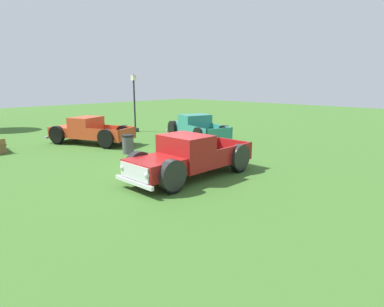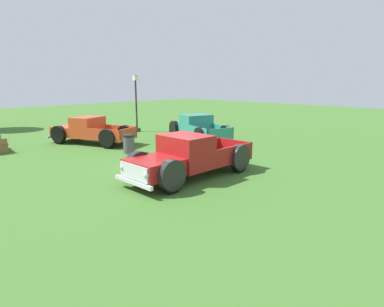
{
  "view_description": "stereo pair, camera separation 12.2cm",
  "coord_description": "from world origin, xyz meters",
  "px_view_note": "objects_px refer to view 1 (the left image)",
  "views": [
    {
      "loc": [
        -8.7,
        -9.39,
        3.56
      ],
      "look_at": [
        -0.05,
        -0.95,
        0.9
      ],
      "focal_mm": 30.86,
      "sensor_mm": 36.0,
      "label": 1
    },
    {
      "loc": [
        -8.61,
        -9.48,
        3.56
      ],
      "look_at": [
        -0.05,
        -0.95,
        0.9
      ],
      "focal_mm": 30.86,
      "sensor_mm": 36.0,
      "label": 2
    }
  ],
  "objects_px": {
    "pickup_truck_foreground": "(185,158)",
    "lamp_post_near": "(134,102)",
    "pickup_truck_behind_right": "(194,128)",
    "pickup_truck_behind_left": "(86,131)",
    "trash_can": "(128,144)"
  },
  "relations": [
    {
      "from": "pickup_truck_foreground",
      "to": "lamp_post_near",
      "type": "relative_size",
      "value": 1.33
    },
    {
      "from": "pickup_truck_behind_right",
      "to": "trash_can",
      "type": "relative_size",
      "value": 5.66
    },
    {
      "from": "pickup_truck_behind_left",
      "to": "pickup_truck_behind_right",
      "type": "xyz_separation_m",
      "value": [
        5.39,
        -3.56,
        0.0
      ]
    },
    {
      "from": "pickup_truck_behind_right",
      "to": "lamp_post_near",
      "type": "relative_size",
      "value": 1.33
    },
    {
      "from": "pickup_truck_foreground",
      "to": "lamp_post_near",
      "type": "xyz_separation_m",
      "value": [
        5.75,
        10.93,
        1.33
      ]
    },
    {
      "from": "pickup_truck_foreground",
      "to": "pickup_truck_behind_left",
      "type": "xyz_separation_m",
      "value": [
        0.98,
        9.18,
        -0.04
      ]
    },
    {
      "from": "pickup_truck_behind_left",
      "to": "pickup_truck_behind_right",
      "type": "relative_size",
      "value": 1.0
    },
    {
      "from": "pickup_truck_behind_left",
      "to": "trash_can",
      "type": "distance_m",
      "value": 4.02
    },
    {
      "from": "lamp_post_near",
      "to": "pickup_truck_foreground",
      "type": "bearing_deg",
      "value": -117.77
    },
    {
      "from": "pickup_truck_behind_right",
      "to": "lamp_post_near",
      "type": "xyz_separation_m",
      "value": [
        -0.62,
        5.3,
        1.37
      ]
    },
    {
      "from": "pickup_truck_behind_left",
      "to": "trash_can",
      "type": "relative_size",
      "value": 5.64
    },
    {
      "from": "pickup_truck_foreground",
      "to": "lamp_post_near",
      "type": "bearing_deg",
      "value": 62.23
    },
    {
      "from": "pickup_truck_behind_right",
      "to": "trash_can",
      "type": "bearing_deg",
      "value": -175.1
    },
    {
      "from": "lamp_post_near",
      "to": "pickup_truck_behind_left",
      "type": "bearing_deg",
      "value": -159.95
    },
    {
      "from": "pickup_truck_behind_left",
      "to": "trash_can",
      "type": "xyz_separation_m",
      "value": [
        0.11,
        -4.01,
        -0.26
      ]
    }
  ]
}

